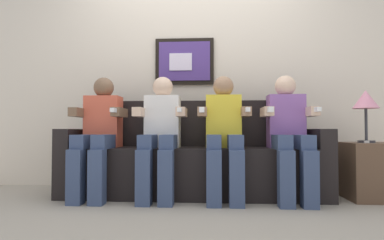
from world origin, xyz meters
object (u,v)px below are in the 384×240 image
(person_leftmost, at_px, (99,131))
(person_rightmost, at_px, (289,131))
(person_left_center, at_px, (161,131))
(side_table_right, at_px, (369,171))
(person_right_center, at_px, (224,131))
(spare_remote_on_table, at_px, (364,142))
(couch, at_px, (193,162))
(table_lamp, at_px, (366,102))

(person_leftmost, bearing_deg, person_rightmost, -0.02)
(person_left_center, relative_size, side_table_right, 2.22)
(person_right_center, height_order, side_table_right, person_right_center)
(side_table_right, height_order, spare_remote_on_table, spare_remote_on_table)
(person_leftmost, bearing_deg, person_left_center, 0.00)
(couch, bearing_deg, table_lamp, -4.92)
(person_left_center, bearing_deg, table_lamp, 1.18)
(person_right_center, xyz_separation_m, person_rightmost, (0.57, 0.00, 0.00))
(table_lamp, bearing_deg, person_left_center, -178.82)
(person_leftmost, distance_m, person_right_center, 1.13)
(couch, bearing_deg, side_table_right, -3.94)
(person_right_center, height_order, spare_remote_on_table, person_right_center)
(person_left_center, xyz_separation_m, spare_remote_on_table, (1.78, 0.03, -0.10))
(person_leftmost, xyz_separation_m, person_left_center, (0.57, 0.00, 0.00))
(person_right_center, xyz_separation_m, spare_remote_on_table, (1.21, 0.03, -0.10))
(person_right_center, height_order, table_lamp, person_right_center)
(side_table_right, distance_m, table_lamp, 0.61)
(person_rightmost, distance_m, table_lamp, 0.72)
(side_table_right, bearing_deg, person_left_center, -178.10)
(side_table_right, bearing_deg, couch, 176.06)
(person_leftmost, bearing_deg, table_lamp, 0.90)
(couch, bearing_deg, person_leftmost, -168.80)
(couch, xyz_separation_m, person_rightmost, (0.85, -0.17, 0.29))
(person_right_center, bearing_deg, person_rightmost, 0.00)
(person_left_center, relative_size, person_rightmost, 1.00)
(table_lamp, bearing_deg, person_right_center, -178.26)
(couch, bearing_deg, person_rightmost, -11.22)
(person_right_center, distance_m, person_rightmost, 0.57)
(person_rightmost, height_order, side_table_right, person_rightmost)
(spare_remote_on_table, bearing_deg, side_table_right, 27.40)
(table_lamp, bearing_deg, spare_remote_on_table, -164.72)
(person_leftmost, distance_m, side_table_right, 2.44)
(person_left_center, distance_m, spare_remote_on_table, 1.78)
(person_left_center, distance_m, person_right_center, 0.57)
(person_left_center, xyz_separation_m, side_table_right, (1.84, 0.06, -0.36))
(couch, distance_m, person_rightmost, 0.92)
(couch, bearing_deg, person_right_center, -30.77)
(person_leftmost, distance_m, table_lamp, 2.39)
(person_leftmost, xyz_separation_m, table_lamp, (2.38, 0.04, 0.25))
(person_right_center, xyz_separation_m, table_lamp, (1.24, 0.04, 0.25))
(person_left_center, height_order, person_rightmost, same)
(person_rightmost, xyz_separation_m, spare_remote_on_table, (0.65, 0.03, -0.10))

